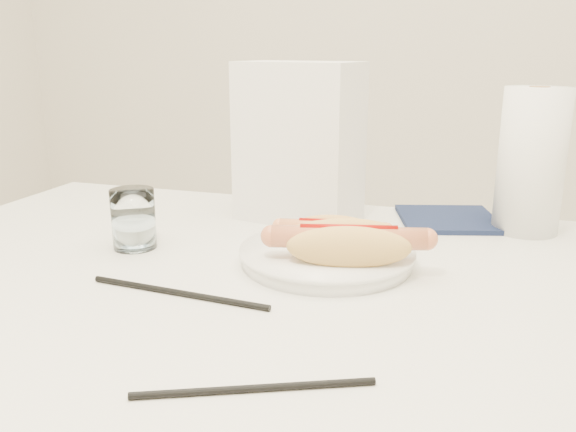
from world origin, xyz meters
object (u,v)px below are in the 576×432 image
(table, at_px, (266,317))
(hotdog_right, at_px, (348,244))
(plate, at_px, (327,257))
(hotdog_left, at_px, (332,232))
(paper_towel_roll, at_px, (531,161))
(napkin_box, at_px, (299,143))
(water_glass, at_px, (133,219))

(table, distance_m, hotdog_right, 0.15)
(plate, relative_size, hotdog_left, 1.55)
(table, relative_size, hotdog_left, 7.95)
(hotdog_right, distance_m, paper_towel_roll, 0.37)
(plate, distance_m, hotdog_right, 0.06)
(napkin_box, bearing_deg, table, -70.42)
(plate, xyz_separation_m, paper_towel_roll, (0.27, 0.25, 0.11))
(plate, relative_size, hotdog_right, 1.17)
(water_glass, height_order, paper_towel_roll, paper_towel_roll)
(hotdog_left, bearing_deg, hotdog_right, -69.20)
(table, height_order, plate, plate)
(hotdog_left, height_order, water_glass, water_glass)
(table, bearing_deg, paper_towel_roll, 43.17)
(hotdog_right, xyz_separation_m, paper_towel_roll, (0.23, 0.29, 0.07))
(hotdog_right, height_order, napkin_box, napkin_box)
(napkin_box, bearing_deg, paper_towel_roll, 19.65)
(plate, height_order, hotdog_right, hotdog_right)
(paper_towel_roll, bearing_deg, plate, -137.39)
(table, bearing_deg, hotdog_left, 53.52)
(table, xyz_separation_m, napkin_box, (-0.03, 0.27, 0.19))
(table, bearing_deg, napkin_box, 97.43)
(hotdog_right, bearing_deg, water_glass, 162.95)
(hotdog_left, relative_size, paper_towel_roll, 0.65)
(water_glass, bearing_deg, table, -12.01)
(napkin_box, bearing_deg, hotdog_left, -47.49)
(plate, height_order, water_glass, water_glass)
(plate, relative_size, paper_towel_roll, 1.01)
(napkin_box, bearing_deg, hotdog_right, -47.51)
(table, distance_m, plate, 0.12)
(plate, bearing_deg, hotdog_right, -44.78)
(plate, relative_size, water_glass, 2.62)
(table, height_order, water_glass, water_glass)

